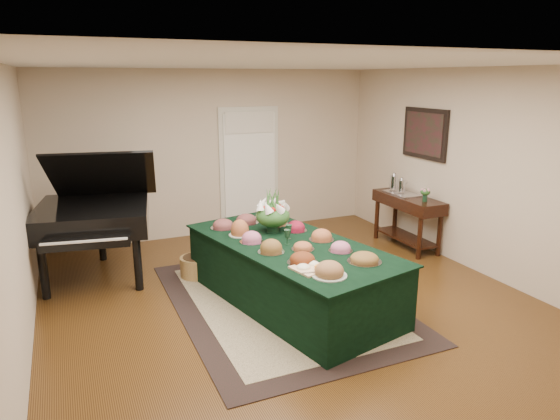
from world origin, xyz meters
name	(u,v)px	position (x,y,z in m)	size (l,w,h in m)	color
ground	(290,302)	(0.00, 0.00, 0.00)	(6.00, 6.00, 0.00)	black
area_rug	(280,301)	(-0.10, 0.06, 0.01)	(2.37, 3.32, 0.01)	black
kitchen_doorway	(249,171)	(0.60, 2.97, 1.02)	(1.05, 0.07, 2.10)	beige
buffet_table	(290,273)	(0.00, -0.01, 0.37)	(1.85, 2.94, 0.74)	black
food_platters	(286,239)	(-0.05, 0.02, 0.79)	(1.30, 2.41, 0.15)	silver
cutting_board	(309,266)	(-0.17, -0.81, 0.77)	(0.38, 0.38, 0.10)	tan
green_goblets	(288,234)	(-0.01, 0.04, 0.83)	(0.17, 0.25, 0.18)	#13311E
floral_centerpiece	(273,212)	(-0.02, 0.48, 0.99)	(0.43, 0.43, 0.43)	#13311E
grand_piano	(94,215)	(-2.00, 1.73, 0.85)	(1.71, 1.85, 1.71)	black
wicker_basket	(197,267)	(-0.81, 1.20, 0.14)	(0.44, 0.44, 0.27)	olive
mahogany_sideboard	(408,208)	(2.50, 1.10, 0.62)	(0.45, 1.28, 0.81)	black
tea_service	(398,185)	(2.50, 1.36, 0.93)	(0.34, 0.58, 0.30)	silver
pink_bouquet	(425,192)	(2.49, 0.72, 0.95)	(0.16, 0.16, 0.20)	#13311E
wall_painting	(425,134)	(2.72, 1.10, 1.75)	(0.05, 0.95, 0.75)	black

